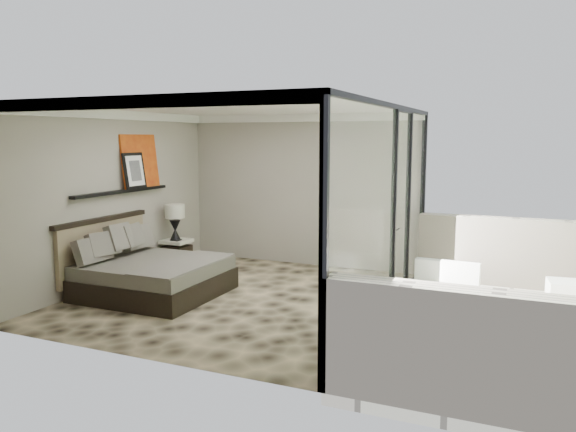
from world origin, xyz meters
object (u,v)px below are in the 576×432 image
at_px(nightstand, 177,255).
at_px(lounger, 434,309).
at_px(ottoman, 566,298).
at_px(bed, 149,273).
at_px(table_lamp, 175,217).

xyz_separation_m(nightstand, lounger, (4.87, -1.40, -0.02)).
height_order(ottoman, lounger, lounger).
height_order(bed, lounger, bed).
xyz_separation_m(bed, ottoman, (5.79, 1.42, -0.09)).
bearing_deg(lounger, ottoman, 39.73).
distance_m(nightstand, lounger, 5.07).
relative_size(bed, table_lamp, 3.00).
bearing_deg(table_lamp, ottoman, -1.60).
bearing_deg(bed, lounger, 3.51).
xyz_separation_m(nightstand, ottoman, (6.42, -0.23, -0.00)).
relative_size(bed, ottoman, 4.29).
bearing_deg(nightstand, lounger, 4.34).
relative_size(table_lamp, lounger, 0.37).
height_order(bed, nightstand, bed).
bearing_deg(lounger, nightstand, 166.88).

